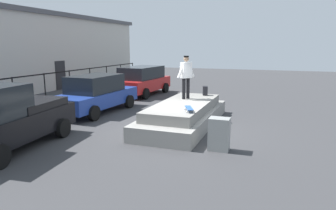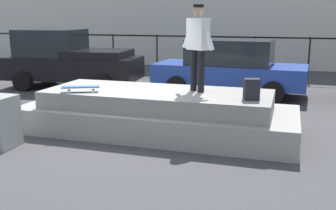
# 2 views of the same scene
# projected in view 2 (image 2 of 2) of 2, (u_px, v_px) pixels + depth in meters

# --- Properties ---
(ground_plane) EXTENTS (60.00, 60.00, 0.00)m
(ground_plane) POSITION_uv_depth(u_px,v_px,m) (126.00, 129.00, 8.62)
(ground_plane) COLOR #38383A
(concrete_ledge) EXTENTS (5.79, 2.21, 0.90)m
(concrete_ledge) POSITION_uv_depth(u_px,v_px,m) (157.00, 113.00, 8.36)
(concrete_ledge) COLOR gray
(concrete_ledge) RESTS_ON ground_plane
(skateboarder) EXTENTS (0.80, 0.58, 1.76)m
(skateboarder) POSITION_uv_depth(u_px,v_px,m) (198.00, 42.00, 7.96)
(skateboarder) COLOR black
(skateboarder) RESTS_ON concrete_ledge
(skateboard) EXTENTS (0.78, 0.50, 0.12)m
(skateboard) POSITION_uv_depth(u_px,v_px,m) (81.00, 87.00, 8.08)
(skateboard) COLOR #264C8C
(skateboard) RESTS_ON concrete_ledge
(backpack) EXTENTS (0.33, 0.28, 0.40)m
(backpack) POSITION_uv_depth(u_px,v_px,m) (252.00, 89.00, 7.30)
(backpack) COLOR black
(backpack) RESTS_ON concrete_ledge
(car_black_pickup_near) EXTENTS (4.68, 2.47, 1.99)m
(car_black_pickup_near) POSITION_uv_depth(u_px,v_px,m) (69.00, 60.00, 13.46)
(car_black_pickup_near) COLOR black
(car_black_pickup_near) RESTS_ON ground_plane
(car_blue_sedan_mid) EXTENTS (4.73, 2.26, 1.73)m
(car_blue_sedan_mid) POSITION_uv_depth(u_px,v_px,m) (230.00, 67.00, 12.25)
(car_blue_sedan_mid) COLOR navy
(car_blue_sedan_mid) RESTS_ON ground_plane
(utility_box) EXTENTS (0.44, 0.60, 0.98)m
(utility_box) POSITION_uv_depth(u_px,v_px,m) (2.00, 122.00, 7.34)
(utility_box) COLOR gray
(utility_box) RESTS_ON ground_plane
(fence_row) EXTENTS (24.06, 0.06, 1.67)m
(fence_row) POSITION_uv_depth(u_px,v_px,m) (204.00, 48.00, 15.73)
(fence_row) COLOR black
(fence_row) RESTS_ON ground_plane
(warehouse_building) EXTENTS (36.36, 6.35, 5.33)m
(warehouse_building) POSITION_uv_depth(u_px,v_px,m) (229.00, 11.00, 21.20)
(warehouse_building) COLOR beige
(warehouse_building) RESTS_ON ground_plane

